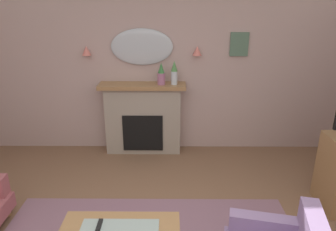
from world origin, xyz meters
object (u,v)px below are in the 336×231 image
(fireplace, at_px, (143,119))
(wall_mirror, at_px, (142,47))
(wall_sconce_right, at_px, (197,51))
(framed_picture, at_px, (239,44))
(mantel_vase_right, at_px, (174,73))
(tv_remote, at_px, (99,225))
(mantel_vase_centre, at_px, (161,75))
(wall_sconce_left, at_px, (86,51))

(fireplace, height_order, wall_mirror, wall_mirror)
(wall_sconce_right, xyz_separation_m, framed_picture, (0.65, 0.06, 0.09))
(mantel_vase_right, distance_m, wall_sconce_right, 0.49)
(mantel_vase_right, distance_m, tv_remote, 2.65)
(fireplace, xyz_separation_m, wall_mirror, (-0.00, 0.14, 1.14))
(mantel_vase_centre, bearing_deg, mantel_vase_right, 0.00)
(mantel_vase_centre, xyz_separation_m, tv_remote, (-0.51, -2.39, -0.86))
(wall_mirror, xyz_separation_m, tv_remote, (-0.21, -2.56, -1.26))
(fireplace, xyz_separation_m, framed_picture, (1.50, 0.15, 1.18))
(mantel_vase_right, xyz_separation_m, wall_sconce_left, (-1.35, 0.12, 0.31))
(mantel_vase_right, bearing_deg, fireplace, 176.76)
(wall_mirror, height_order, tv_remote, wall_mirror)
(fireplace, distance_m, wall_sconce_left, 1.38)
(mantel_vase_right, relative_size, wall_sconce_right, 2.63)
(tv_remote, bearing_deg, wall_sconce_left, 104.28)
(framed_picture, bearing_deg, tv_remote, -123.61)
(fireplace, height_order, mantel_vase_centre, mantel_vase_centre)
(wall_sconce_right, bearing_deg, mantel_vase_right, -161.08)
(fireplace, relative_size, framed_picture, 3.78)
(mantel_vase_right, xyz_separation_m, wall_sconce_right, (0.35, 0.12, 0.31))
(mantel_vase_right, height_order, wall_mirror, wall_mirror)
(mantel_vase_centre, relative_size, wall_sconce_left, 2.43)
(framed_picture, bearing_deg, wall_sconce_left, -178.54)
(wall_mirror, xyz_separation_m, wall_sconce_right, (0.85, -0.05, -0.05))
(wall_sconce_left, bearing_deg, mantel_vase_centre, -5.96)
(wall_sconce_left, bearing_deg, fireplace, -6.16)
(fireplace, relative_size, wall_mirror, 1.42)
(wall_sconce_left, xyz_separation_m, tv_remote, (0.64, -2.51, -1.21))
(mantel_vase_right, bearing_deg, wall_mirror, 161.22)
(mantel_vase_centre, height_order, wall_sconce_right, wall_sconce_right)
(wall_mirror, relative_size, wall_sconce_right, 6.86)
(fireplace, xyz_separation_m, wall_sconce_left, (-0.85, 0.09, 1.09))
(mantel_vase_right, relative_size, wall_mirror, 0.38)
(fireplace, bearing_deg, wall_sconce_right, 6.16)
(fireplace, distance_m, mantel_vase_centre, 0.80)
(wall_mirror, distance_m, framed_picture, 1.50)
(fireplace, bearing_deg, mantel_vase_centre, -5.39)
(wall_mirror, relative_size, wall_sconce_left, 6.86)
(wall_sconce_left, height_order, tv_remote, wall_sconce_left)
(framed_picture, bearing_deg, mantel_vase_right, -169.80)
(framed_picture, height_order, tv_remote, framed_picture)
(tv_remote, bearing_deg, wall_sconce_right, 67.13)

